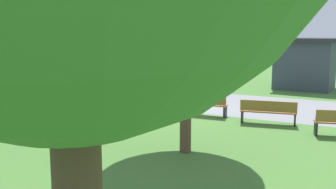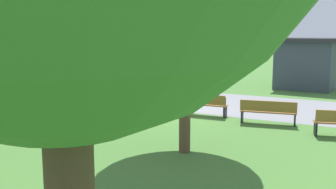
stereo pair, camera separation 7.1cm
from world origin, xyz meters
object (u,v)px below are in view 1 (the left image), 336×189
Objects in this scene: person_seated at (146,95)px; kiosk at (305,63)px; lamp_post at (130,37)px; bench_4 at (268,111)px; bench_3 at (202,104)px; bench_0 at (36,93)px; bench_1 at (89,95)px; bench_2 at (143,98)px; tree_3 at (186,7)px.

kiosk is at bearing 64.27° from person_seated.
bench_4 is at bearing -11.79° from lamp_post.
bench_3 is 2.71m from bench_4.
person_seated reaches higher than bench_0.
bench_0 is 2.71m from bench_1.
bench_0 is 10.74m from bench_4.
bench_0 is 1.00× the size of bench_1.
bench_4 is 7.35m from lamp_post.
person_seated reaches higher than bench_4.
person_seated is at bearing 173.71° from bench_3.
bench_2 is 10.90m from kiosk.
bench_4 is 5.35m from person_seated.
bench_0 is 0.54× the size of kiosk.
lamp_post is at bearing 133.32° from tree_3.
bench_0 is at bearing 173.53° from bench_4.
tree_3 reaches higher than bench_4.
bench_0 is at bearing 158.31° from tree_3.
bench_3 is 0.53× the size of kiosk.
kiosk is (7.94, 9.80, 1.02)m from bench_1.
bench_2 is at bearing 167.12° from bench_4.
bench_1 is 3.25m from lamp_post.
bench_1 is 0.54× the size of kiosk.
person_seated is 10.73m from kiosk.
lamp_post is (-5.42, 5.75, -0.89)m from tree_3.
person_seated is at bearing 18.80° from bench_1.
bench_0 is at bearing -153.32° from lamp_post.
bench_0 is at bearing -165.83° from person_seated.
bench_1 is (2.64, 0.60, 0.00)m from bench_0.
person_seated is at bearing 27.07° from bench_0.
lamp_post reaches higher than bench_4.
person_seated is at bearing 165.56° from bench_4.
bench_3 is at bearing -15.26° from lamp_post.
kiosk reaches higher than bench_4.
bench_0 is 1.01× the size of bench_3.
person_seated is (0.07, 0.14, 0.16)m from bench_2.
bench_4 is 5.72m from tree_3.
bench_1 is at bearing -167.65° from person_seated.
tree_3 is at bearing -46.80° from person_seated.
tree_3 is at bearing -46.68° from lamp_post.
person_seated is (2.76, 0.44, 0.16)m from bench_1.
bench_1 is at bearing 28.95° from bench_0.
person_seated is at bearing 129.98° from tree_3.
bench_0 is at bearing -167.16° from bench_2.
kiosk is (-0.15, 9.80, 1.02)m from bench_4.
bench_0 is 14.87m from kiosk.
tree_3 is 1.31× the size of lamp_post.
lamp_post is at bearing 161.52° from bench_3.
kiosk is (5.18, 9.35, 0.87)m from person_seated.
bench_3 is at bearing 106.53° from tree_3.
tree_3 reaches higher than bench_0.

